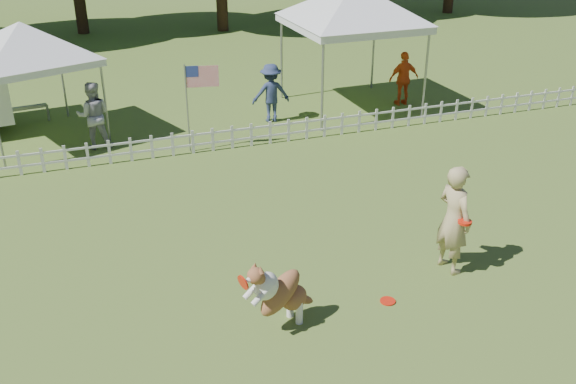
# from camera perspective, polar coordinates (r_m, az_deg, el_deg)

# --- Properties ---
(ground) EXTENTS (120.00, 120.00, 0.00)m
(ground) POSITION_cam_1_polar(r_m,az_deg,el_deg) (10.53, 6.32, -9.51)
(ground) COLOR #44611E
(ground) RESTS_ON ground
(picket_fence) EXTENTS (22.00, 0.08, 0.60)m
(picket_fence) POSITION_cam_1_polar(r_m,az_deg,el_deg) (16.24, -4.13, 4.98)
(picket_fence) COLOR silver
(picket_fence) RESTS_ON ground
(handler) EXTENTS (0.58, 0.78, 1.93)m
(handler) POSITION_cam_1_polar(r_m,az_deg,el_deg) (11.11, 14.52, -2.36)
(handler) COLOR tan
(handler) RESTS_ON ground
(dog) EXTENTS (1.26, 0.78, 1.23)m
(dog) POSITION_cam_1_polar(r_m,az_deg,el_deg) (9.56, -0.60, -8.89)
(dog) COLOR brown
(dog) RESTS_ON ground
(frisbee_on_turf) EXTENTS (0.33, 0.33, 0.02)m
(frisbee_on_turf) POSITION_cam_1_polar(r_m,az_deg,el_deg) (10.54, 8.86, -9.56)
(frisbee_on_turf) COLOR red
(frisbee_on_turf) RESTS_ON ground
(canopy_tent_left) EXTENTS (3.72, 3.72, 2.98)m
(canopy_tent_left) POSITION_cam_1_polar(r_m,az_deg,el_deg) (17.53, -21.93, 8.86)
(canopy_tent_left) COLOR silver
(canopy_tent_left) RESTS_ON ground
(canopy_tent_right) EXTENTS (3.48, 3.48, 3.51)m
(canopy_tent_right) POSITION_cam_1_polar(r_m,az_deg,el_deg) (18.95, 5.63, 12.57)
(canopy_tent_right) COLOR silver
(canopy_tent_right) RESTS_ON ground
(flag_pole) EXTENTS (0.85, 0.23, 2.20)m
(flag_pole) POSITION_cam_1_polar(r_m,az_deg,el_deg) (15.85, -8.92, 7.28)
(flag_pole) COLOR gray
(flag_pole) RESTS_ON ground
(spectator_a) EXTENTS (0.90, 0.75, 1.70)m
(spectator_a) POSITION_cam_1_polar(r_m,az_deg,el_deg) (16.72, -16.90, 6.53)
(spectator_a) COLOR #9D9CA1
(spectator_a) RESTS_ON ground
(spectator_b) EXTENTS (1.09, 0.68, 1.63)m
(spectator_b) POSITION_cam_1_polar(r_m,az_deg,el_deg) (17.91, -1.53, 8.79)
(spectator_b) COLOR navy
(spectator_b) RESTS_ON ground
(spectator_c) EXTENTS (0.94, 0.41, 1.60)m
(spectator_c) POSITION_cam_1_polar(r_m,az_deg,el_deg) (19.66, 10.25, 9.90)
(spectator_c) COLOR #EC511B
(spectator_c) RESTS_ON ground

